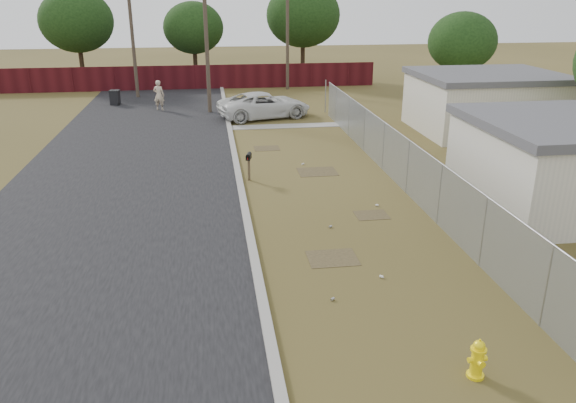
{
  "coord_description": "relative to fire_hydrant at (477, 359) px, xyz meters",
  "views": [
    {
      "loc": [
        -4.05,
        -18.94,
        7.08
      ],
      "look_at": [
        -1.82,
        -3.2,
        1.1
      ],
      "focal_mm": 35.0,
      "sensor_mm": 36.0,
      "label": 1
    }
  ],
  "objects": [
    {
      "name": "ground",
      "position": [
        -0.86,
        10.47,
        -0.4
      ],
      "size": [
        120.0,
        120.0,
        0.0
      ],
      "primitive_type": "plane",
      "color": "brown",
      "rests_on": "ground"
    },
    {
      "name": "street",
      "position": [
        -7.62,
        18.53,
        -0.38
      ],
      "size": [
        15.1,
        60.0,
        0.12
      ],
      "color": "black",
      "rests_on": "ground"
    },
    {
      "name": "chainlink_fence",
      "position": [
        2.26,
        11.5,
        0.4
      ],
      "size": [
        0.1,
        27.06,
        2.02
      ],
      "color": "gray",
      "rests_on": "ground"
    },
    {
      "name": "privacy_fence",
      "position": [
        -6.86,
        35.47,
        0.5
      ],
      "size": [
        30.0,
        0.12,
        1.8
      ],
      "primitive_type": "cube",
      "color": "#430E13",
      "rests_on": "ground"
    },
    {
      "name": "utility_poles",
      "position": [
        -4.53,
        31.14,
        4.29
      ],
      "size": [
        12.6,
        8.24,
        9.0
      ],
      "color": "#483D30",
      "rests_on": "ground"
    },
    {
      "name": "houses",
      "position": [
        8.84,
        13.61,
        1.16
      ],
      "size": [
        9.3,
        17.24,
        3.1
      ],
      "color": "beige",
      "rests_on": "ground"
    },
    {
      "name": "horizon_trees",
      "position": [
        -0.02,
        34.03,
        4.23
      ],
      "size": [
        33.32,
        31.94,
        7.78
      ],
      "color": "#342517",
      "rests_on": "ground"
    },
    {
      "name": "fire_hydrant",
      "position": [
        0.0,
        0.0,
        0.0
      ],
      "size": [
        0.39,
        0.38,
        0.86
      ],
      "color": "yellow",
      "rests_on": "ground"
    },
    {
      "name": "mailbox",
      "position": [
        -3.46,
        12.76,
        0.49
      ],
      "size": [
        0.27,
        0.49,
        1.13
      ],
      "color": "brown",
      "rests_on": "ground"
    },
    {
      "name": "pickup_truck",
      "position": [
        -1.65,
        24.4,
        0.36
      ],
      "size": [
        5.92,
        3.87,
        1.51
      ],
      "primitive_type": "imported",
      "rotation": [
        0.0,
        0.0,
        1.84
      ],
      "color": "silver",
      "rests_on": "ground"
    },
    {
      "name": "pedestrian",
      "position": [
        -7.98,
        27.56,
        0.54
      ],
      "size": [
        0.79,
        0.63,
        1.88
      ],
      "primitive_type": "imported",
      "rotation": [
        0.0,
        0.0,
        2.85
      ],
      "color": "beige",
      "rests_on": "ground"
    },
    {
      "name": "trash_bin",
      "position": [
        -11.02,
        29.79,
        0.1
      ],
      "size": [
        0.7,
        0.77,
        0.97
      ],
      "color": "black",
      "rests_on": "ground"
    },
    {
      "name": "scattered_litter",
      "position": [
        -0.85,
        7.77,
        -0.36
      ],
      "size": [
        3.04,
        11.48,
        0.07
      ],
      "color": "silver",
      "rests_on": "ground"
    }
  ]
}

